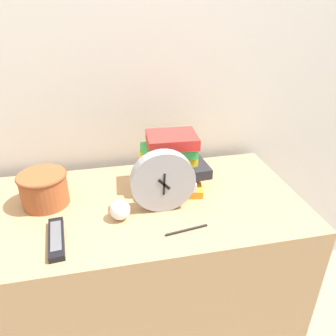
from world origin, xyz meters
The scene contains 8 objects.
wall_back centered at (0.00, 0.67, 1.20)m, with size 6.00×0.04×2.40m.
desk centered at (0.00, 0.30, 0.39)m, with size 1.36×0.60×0.77m.
desk_clock centered at (0.17, 0.25, 0.88)m, with size 0.22×0.05×0.22m.
book_stack centered at (0.23, 0.38, 0.87)m, with size 0.26×0.21×0.21m.
basket centered at (-0.23, 0.37, 0.84)m, with size 0.17×0.17×0.12m.
tv_remote centered at (-0.18, 0.15, 0.78)m, with size 0.06×0.19×0.02m.
crumpled_paper_ball centered at (0.02, 0.22, 0.81)m, with size 0.07×0.07×0.07m.
pen centered at (0.22, 0.11, 0.78)m, with size 0.14×0.03×0.01m.
Camera 1 is at (-0.01, -0.68, 1.43)m, focal length 35.00 mm.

